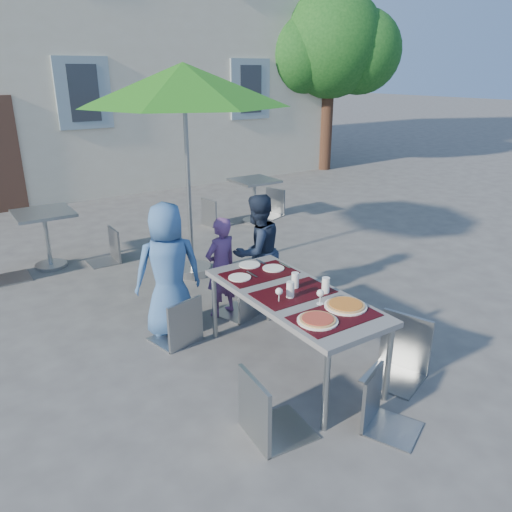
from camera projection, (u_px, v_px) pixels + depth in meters
ground at (321, 352)px, 4.97m from camera, size 90.00×90.00×0.00m
tree at (330, 45)px, 13.11m from camera, size 3.60×3.00×4.70m
dining_table at (293, 298)px, 4.50m from camera, size 0.80×1.85×0.76m
pizza_near_left at (318, 320)px, 3.96m from camera, size 0.33×0.33×0.03m
pizza_near_right at (346, 305)px, 4.20m from camera, size 0.36×0.36×0.03m
glassware at (303, 287)px, 4.42m from camera, size 0.52×0.45×0.15m
place_settings at (255, 270)px, 4.97m from camera, size 0.67×0.45×0.01m
child_0 at (168, 270)px, 5.11m from camera, size 0.77×0.59×1.42m
child_1 at (221, 267)px, 5.54m from camera, size 0.47×0.35×1.15m
child_2 at (257, 251)px, 5.75m from camera, size 0.69×0.45×1.34m
chair_0 at (178, 293)px, 4.93m from camera, size 0.50×0.51×0.95m
chair_1 at (244, 269)px, 5.50m from camera, size 0.55×0.55×0.98m
chair_2 at (293, 273)px, 5.60m from camera, size 0.46×0.46×0.85m
chair_3 at (267, 367)px, 3.61m from camera, size 0.50×0.50×1.04m
chair_4 at (405, 313)px, 4.39m from camera, size 0.60×0.60×1.06m
chair_5 at (387, 371)px, 3.75m from camera, size 0.51×0.52×0.88m
patio_umbrella at (184, 86)px, 6.02m from camera, size 2.62×2.62×2.72m
cafe_table_0 at (45, 228)px, 6.92m from camera, size 0.76×0.76×0.81m
bg_chair_r_0 at (106, 226)px, 7.13m from camera, size 0.41×0.41×0.92m
cafe_table_1 at (254, 192)px, 9.05m from camera, size 0.74×0.74×0.79m
bg_chair_l_1 at (213, 195)px, 8.82m from camera, size 0.48×0.48×0.94m
bg_chair_r_1 at (273, 187)px, 9.44m from camera, size 0.55×0.55×0.96m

